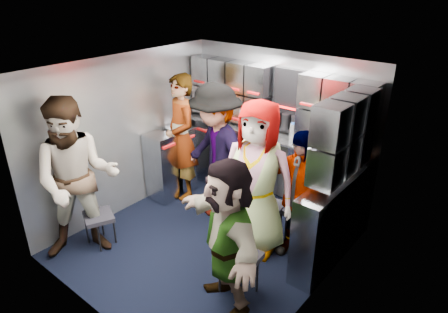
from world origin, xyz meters
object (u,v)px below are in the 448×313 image
Objects in this scene: jump_seat_near_left at (99,218)px; attendant_arc_d at (298,195)px; attendant_arc_a at (78,180)px; jump_seat_mid_left at (225,186)px; jump_seat_center at (265,208)px; attendant_arc_e at (227,237)px; jump_seat_mid_right at (304,215)px; jump_seat_near_right at (239,260)px; attendant_arc_c at (257,179)px; attendant_arc_b at (216,154)px; attendant_standing at (181,138)px.

attendant_arc_d is at bearing 35.11° from jump_seat_near_left.
attendant_arc_a is at bearing -137.29° from attendant_arc_d.
jump_seat_center is (0.78, -0.21, 0.06)m from jump_seat_mid_left.
jump_seat_center is 1.18m from attendant_arc_e.
jump_seat_mid_left is 1.19m from jump_seat_mid_right.
jump_seat_near_right is at bearing -92.52° from attendant_arc_d.
jump_seat_near_left is 0.24× the size of attendant_arc_c.
attendant_arc_d is (1.19, -0.19, 0.38)m from jump_seat_mid_left.
attendant_arc_b is at bearing 151.83° from attendant_arc_c.
jump_seat_mid_left is at bearing 165.12° from jump_seat_center.
attendant_arc_c reaches higher than jump_seat_mid_right.
attendant_arc_c reaches higher than jump_seat_near_right.
jump_seat_near_left is 1.66m from jump_seat_mid_left.
attendant_arc_c is at bearing -137.85° from jump_seat_mid_right.
jump_seat_mid_right is at bearing 26.67° from attendant_arc_b.
jump_seat_near_right is 0.93m from attendant_arc_c.
attendant_arc_a is 1.96m from attendant_arc_c.
jump_seat_near_right is (-0.11, -1.10, -0.02)m from jump_seat_mid_right.
attendant_arc_c is at bearing 136.60° from attendant_arc_e.
jump_seat_mid_left is 0.92m from attendant_standing.
attendant_arc_d reaches higher than jump_seat_mid_right.
attendant_arc_a is at bearing -151.58° from attendant_arc_c.
attendant_arc_c is at bearing -150.62° from attendant_arc_d.
jump_seat_near_left is 1.60m from attendant_arc_b.
jump_seat_center is at bearing -6.88° from attendant_arc_a.
jump_seat_near_right is at bearing -95.54° from jump_seat_mid_right.
attendant_arc_b is (0.69, 1.51, -0.02)m from attendant_arc_a.
attendant_arc_e is at bearing -39.56° from attendant_arc_a.
jump_seat_mid_left is 0.81m from jump_seat_center.
attendant_arc_c reaches higher than attendant_standing.
jump_seat_near_left is 1.00× the size of jump_seat_mid_left.
jump_seat_center is 0.32× the size of attendant_arc_d.
jump_seat_near_left is 0.25× the size of attendant_standing.
attendant_standing is 2.24m from attendant_arc_e.
jump_seat_mid_left is at bearing 157.83° from attendant_arc_e.
attendant_standing is at bearing 173.56° from attendant_arc_e.
attendant_arc_a reaches higher than attendant_arc_e.
jump_seat_center reaches higher than jump_seat_near_right.
jump_seat_mid_left is 0.24× the size of attendant_arc_b.
attendant_standing reaches higher than jump_seat_mid_left.
attendant_arc_a reaches higher than attendant_arc_d.
attendant_arc_c reaches higher than jump_seat_near_left.
attendant_arc_d is at bearing -9.05° from jump_seat_mid_left.
attendant_arc_d is (0.42, 0.20, -0.14)m from attendant_arc_c.
jump_seat_near_right is (1.77, 0.40, 0.05)m from jump_seat_near_left.
attendant_arc_b is (0.76, -0.14, 0.01)m from attendant_standing.
jump_seat_center is at bearing -154.72° from jump_seat_mid_right.
jump_seat_center is at bearing 16.61° from attendant_arc_b.
attendant_arc_e is (0.31, -1.09, 0.34)m from jump_seat_center.
jump_seat_near_left is at bearing -141.38° from jump_seat_mid_right.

